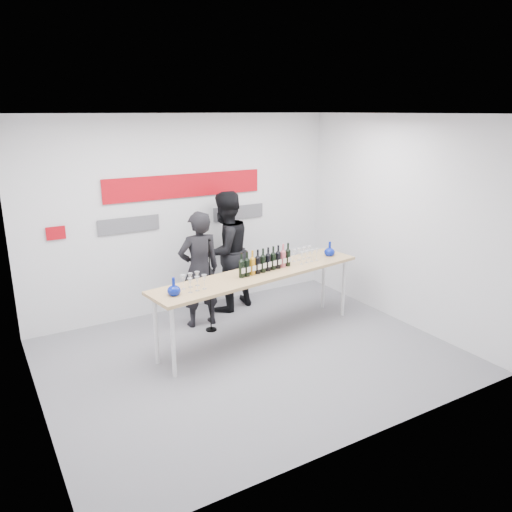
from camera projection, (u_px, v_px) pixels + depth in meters
The scene contains 12 objects.
ground at pixel (251, 356), 6.41m from camera, with size 5.00×5.00×0.00m, color slate.
back_wall at pixel (186, 215), 7.64m from camera, with size 5.00×0.04×3.00m, color silver.
signage at pixel (183, 195), 7.50m from camera, with size 3.38×0.02×0.79m.
tasting_table at pixel (260, 277), 6.71m from camera, with size 3.21×1.08×0.95m.
wine_bottles at pixel (266, 260), 6.69m from camera, with size 0.89×0.20×0.33m.
decanter_left at pixel (174, 286), 5.85m from camera, with size 0.16×0.16×0.21m, color navy, non-canonical shape.
decanter_right at pixel (330, 249), 7.44m from camera, with size 0.16×0.16×0.21m, color navy, non-canonical shape.
glasses_left at pixel (194, 282), 6.04m from camera, with size 0.28×0.25×0.18m.
glasses_right at pixel (305, 255), 7.18m from camera, with size 0.38×0.27×0.18m.
presenter_left at pixel (199, 269), 7.13m from camera, with size 0.62×0.41×1.70m, color black.
presenter_right at pixel (225, 252), 7.71m from camera, with size 0.91×0.71×1.87m, color black.
mic_stand at pixel (211, 303), 7.05m from camera, with size 0.16×0.16×1.37m.
Camera 1 is at (-2.89, -5.01, 3.04)m, focal length 35.00 mm.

